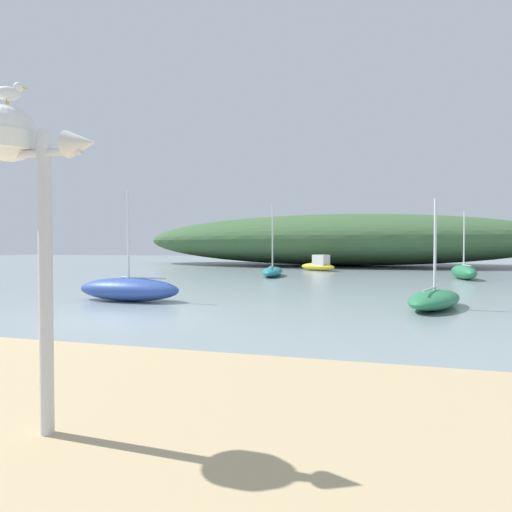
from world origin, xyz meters
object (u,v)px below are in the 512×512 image
motorboat_centre_water (319,265)px  mast_structure (19,161)px  sailboat_west_reach (129,289)px  seagull_on_radar (9,92)px  sailboat_by_sandbar (272,271)px  sailboat_near_shore (434,299)px  sailboat_outer_mooring (464,272)px

motorboat_centre_water → mast_structure: bearing=-89.4°
mast_structure → sailboat_west_reach: bearing=116.6°
mast_structure → sailboat_west_reach: (-4.79, 9.56, -2.28)m
motorboat_centre_water → sailboat_west_reach: 19.09m
seagull_on_radar → sailboat_by_sandbar: bearing=96.1°
mast_structure → seagull_on_radar: 0.64m
motorboat_centre_water → sailboat_west_reach: size_ratio=0.81×
sailboat_by_sandbar → sailboat_near_shore: (7.50, -11.43, -0.02)m
motorboat_centre_water → sailboat_outer_mooring: sailboat_outer_mooring is taller
seagull_on_radar → sailboat_west_reach: sailboat_west_reach is taller
sailboat_by_sandbar → mast_structure: bearing=-83.6°
sailboat_by_sandbar → sailboat_near_shore: sailboat_by_sandbar is taller
sailboat_west_reach → sailboat_near_shore: bearing=4.3°
seagull_on_radar → sailboat_by_sandbar: size_ratio=0.07×
mast_structure → sailboat_by_sandbar: (-2.43, 21.73, -2.37)m
sailboat_west_reach → sailboat_near_shore: size_ratio=1.09×
sailboat_by_sandbar → motorboat_centre_water: bearing=71.6°
mast_structure → sailboat_west_reach: 10.93m
sailboat_by_sandbar → sailboat_near_shore: size_ratio=1.25×
sailboat_west_reach → sailboat_near_shore: sailboat_west_reach is taller
sailboat_outer_mooring → sailboat_near_shore: size_ratio=1.08×
seagull_on_radar → sailboat_outer_mooring: (8.50, 22.38, -2.90)m
seagull_on_radar → sailboat_by_sandbar: sailboat_by_sandbar is taller
sailboat_west_reach → sailboat_outer_mooring: 18.40m
seagull_on_radar → sailboat_near_shore: seagull_on_radar is taller
seagull_on_radar → sailboat_near_shore: size_ratio=0.08×
sailboat_west_reach → mast_structure: bearing=-63.4°
sailboat_west_reach → sailboat_by_sandbar: bearing=79.0°
sailboat_outer_mooring → mast_structure: bearing=-110.6°
motorboat_centre_water → sailboat_near_shore: (5.38, -17.81, -0.14)m
mast_structure → sailboat_near_shore: size_ratio=0.85×
seagull_on_radar → sailboat_by_sandbar: (-2.31, 21.72, -3.01)m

